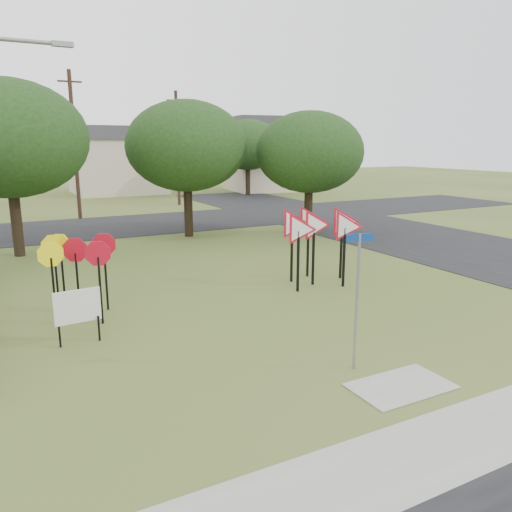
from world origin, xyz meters
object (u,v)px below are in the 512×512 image
Objects in this scene: street_name_sign at (357,293)px; stop_sign_cluster at (74,257)px; info_board at (78,308)px; yield_sign_cluster at (317,228)px.

stop_sign_cluster is at bearing 127.11° from street_name_sign.
info_board is at bearing 140.27° from street_name_sign.
stop_sign_cluster is (-4.66, 6.17, 0.01)m from street_name_sign.
stop_sign_cluster is at bearing 178.21° from yield_sign_cluster.
yield_sign_cluster is at bearing 62.63° from street_name_sign.
street_name_sign reaches higher than stop_sign_cluster.
street_name_sign is 2.17× the size of info_board.
street_name_sign is 1.29× the size of stop_sign_cluster.
info_board is (-4.94, 4.11, -0.78)m from street_name_sign.
info_board is (-8.01, -1.82, -1.01)m from yield_sign_cluster.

